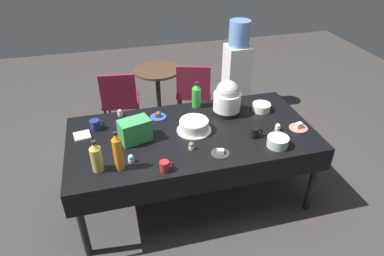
% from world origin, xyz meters
% --- Properties ---
extents(ground, '(9.00, 9.00, 0.00)m').
position_xyz_m(ground, '(0.00, 0.00, 0.00)').
color(ground, '#383330').
extents(potluck_table, '(2.20, 1.10, 0.75)m').
position_xyz_m(potluck_table, '(0.00, 0.00, 0.69)').
color(potluck_table, black).
rests_on(potluck_table, ground).
extents(frosted_layer_cake, '(0.31, 0.31, 0.11)m').
position_xyz_m(frosted_layer_cake, '(0.03, 0.03, 0.80)').
color(frosted_layer_cake, silver).
rests_on(frosted_layer_cake, potluck_table).
extents(slow_cooker, '(0.28, 0.28, 0.35)m').
position_xyz_m(slow_cooker, '(0.42, 0.26, 0.91)').
color(slow_cooker, black).
rests_on(slow_cooker, potluck_table).
extents(glass_salad_bowl, '(0.18, 0.18, 0.09)m').
position_xyz_m(glass_salad_bowl, '(0.65, -0.38, 0.79)').
color(glass_salad_bowl, '#B2C6BC').
rests_on(glass_salad_bowl, potluck_table).
extents(ceramic_snack_bowl, '(0.18, 0.18, 0.07)m').
position_xyz_m(ceramic_snack_bowl, '(0.77, 0.21, 0.79)').
color(ceramic_snack_bowl, silver).
rests_on(ceramic_snack_bowl, potluck_table).
extents(dessert_plate_sage, '(0.15, 0.15, 0.05)m').
position_xyz_m(dessert_plate_sage, '(-0.54, 0.30, 0.76)').
color(dessert_plate_sage, '#8CA87F').
rests_on(dessert_plate_sage, potluck_table).
extents(dessert_plate_cobalt, '(0.16, 0.16, 0.05)m').
position_xyz_m(dessert_plate_cobalt, '(-0.25, 0.34, 0.76)').
color(dessert_plate_cobalt, '#2D4CB2').
rests_on(dessert_plate_cobalt, potluck_table).
extents(dessert_plate_charcoal, '(0.16, 0.16, 0.04)m').
position_xyz_m(dessert_plate_charcoal, '(0.15, -0.36, 0.76)').
color(dessert_plate_charcoal, '#2D2D33').
rests_on(dessert_plate_charcoal, potluck_table).
extents(dessert_plate_coral, '(0.17, 0.17, 0.06)m').
position_xyz_m(dessert_plate_coral, '(0.96, -0.18, 0.76)').
color(dessert_plate_coral, '#E07266').
rests_on(dessert_plate_coral, potluck_table).
extents(cupcake_rose, '(0.05, 0.05, 0.07)m').
position_xyz_m(cupcake_rose, '(-0.07, -0.24, 0.78)').
color(cupcake_rose, beige).
rests_on(cupcake_rose, potluck_table).
extents(cupcake_mint, '(0.05, 0.05, 0.07)m').
position_xyz_m(cupcake_mint, '(-0.57, -0.28, 0.78)').
color(cupcake_mint, beige).
rests_on(cupcake_mint, potluck_table).
extents(cupcake_vanilla, '(0.05, 0.05, 0.07)m').
position_xyz_m(cupcake_vanilla, '(0.76, -0.16, 0.78)').
color(cupcake_vanilla, beige).
rests_on(cupcake_vanilla, potluck_table).
extents(cupcake_berry, '(0.05, 0.05, 0.07)m').
position_xyz_m(cupcake_berry, '(-0.60, 0.47, 0.78)').
color(cupcake_berry, beige).
rests_on(cupcake_berry, potluck_table).
extents(soda_bottle_ginger_ale, '(0.09, 0.09, 0.27)m').
position_xyz_m(soda_bottle_ginger_ale, '(-0.83, -0.32, 0.87)').
color(soda_bottle_ginger_ale, gold).
rests_on(soda_bottle_ginger_ale, potluck_table).
extents(soda_bottle_orange_juice, '(0.07, 0.07, 0.34)m').
position_xyz_m(soda_bottle_orange_juice, '(-0.67, -0.34, 0.91)').
color(soda_bottle_orange_juice, orange).
rests_on(soda_bottle_orange_juice, potluck_table).
extents(soda_bottle_lime_soda, '(0.09, 0.09, 0.27)m').
position_xyz_m(soda_bottle_lime_soda, '(0.17, 0.46, 0.87)').
color(soda_bottle_lime_soda, green).
rests_on(soda_bottle_lime_soda, potluck_table).
extents(coffee_mug_navy, '(0.13, 0.09, 0.10)m').
position_xyz_m(coffee_mug_navy, '(-0.83, 0.28, 0.80)').
color(coffee_mug_navy, navy).
rests_on(coffee_mug_navy, potluck_table).
extents(coffee_mug_black, '(0.11, 0.07, 0.09)m').
position_xyz_m(coffee_mug_black, '(0.52, -0.20, 0.79)').
color(coffee_mug_black, black).
rests_on(coffee_mug_black, potluck_table).
extents(coffee_mug_red, '(0.11, 0.07, 0.09)m').
position_xyz_m(coffee_mug_red, '(-0.33, -0.46, 0.79)').
color(coffee_mug_red, '#B2231E').
rests_on(coffee_mug_red, potluck_table).
extents(soda_carton, '(0.29, 0.23, 0.20)m').
position_xyz_m(soda_carton, '(-0.50, 0.01, 0.85)').
color(soda_carton, '#338C4C').
rests_on(soda_carton, potluck_table).
extents(paper_napkin_stack, '(0.16, 0.16, 0.02)m').
position_xyz_m(paper_napkin_stack, '(-0.96, 0.18, 0.76)').
color(paper_napkin_stack, pink).
rests_on(paper_napkin_stack, potluck_table).
extents(maroon_chair_left, '(0.50, 0.50, 0.85)m').
position_xyz_m(maroon_chair_left, '(-0.56, 1.35, 0.49)').
color(maroon_chair_left, maroon).
rests_on(maroon_chair_left, ground).
extents(maroon_chair_right, '(0.55, 0.55, 0.85)m').
position_xyz_m(maroon_chair_right, '(0.38, 1.35, 0.49)').
color(maroon_chair_right, maroon).
rests_on(maroon_chair_right, ground).
extents(round_cafe_table, '(0.60, 0.60, 0.72)m').
position_xyz_m(round_cafe_table, '(-0.05, 1.57, 0.50)').
color(round_cafe_table, '#473323').
rests_on(round_cafe_table, ground).
extents(water_cooler, '(0.32, 0.32, 1.24)m').
position_xyz_m(water_cooler, '(1.08, 1.65, 0.59)').
color(water_cooler, silver).
rests_on(water_cooler, ground).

